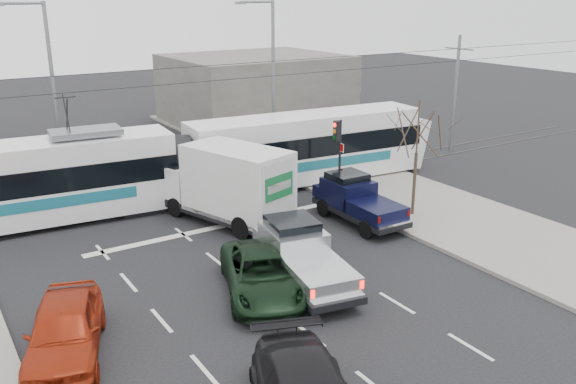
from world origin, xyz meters
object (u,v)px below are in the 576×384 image
bare_tree (418,132)px  street_lamp_far (49,84)px  silver_pickup (300,253)px  traffic_signal (338,141)px  street_lamp_near (270,72)px  green_car (262,274)px  red_car (65,330)px  tram (179,163)px  box_truck (228,185)px  navy_pickup (355,199)px

bare_tree → street_lamp_far: street_lamp_far is taller
bare_tree → silver_pickup: size_ratio=0.88×
traffic_signal → street_lamp_near: (0.84, 7.50, 2.37)m
street_lamp_far → green_car: street_lamp_far is taller
street_lamp_far → red_car: (-3.64, -16.38, -4.32)m
bare_tree → tram: bearing=136.5°
traffic_signal → green_car: (-8.05, -6.64, -2.05)m
bare_tree → traffic_signal: (-1.13, 4.00, -1.05)m
silver_pickup → street_lamp_far: bearing=115.3°
street_lamp_near → box_truck: street_lamp_near is taller
silver_pickup → box_truck: 6.32m
box_truck → navy_pickup: 5.47m
street_lamp_far → tram: 8.03m
bare_tree → street_lamp_near: (-0.29, 11.50, 1.32)m
bare_tree → tram: 10.85m
box_truck → navy_pickup: (4.63, -2.84, -0.67)m
street_lamp_far → green_car: bearing=-80.8°
street_lamp_far → silver_pickup: 17.01m
street_lamp_near → box_truck: bearing=-131.4°
street_lamp_far → box_truck: 11.32m
tram → box_truck: 3.62m
street_lamp_near → silver_pickup: bearing=-117.6°
traffic_signal → street_lamp_near: 7.91m
bare_tree → tram: size_ratio=0.19×
street_lamp_far → red_car: street_lamp_far is taller
red_car → traffic_signal: bearing=45.3°
navy_pickup → tram: bearing=130.9°
street_lamp_near → tram: 9.13m
navy_pickup → red_car: bearing=-162.4°
bare_tree → silver_pickup: 8.43m
silver_pickup → red_car: bearing=-166.4°
navy_pickup → red_car: navy_pickup is taller
street_lamp_near → street_lamp_far: size_ratio=1.00×
street_lamp_far → box_truck: street_lamp_far is taller
bare_tree → traffic_signal: size_ratio=1.39×
silver_pickup → green_car: silver_pickup is taller
traffic_signal → navy_pickup: (-1.30, -3.02, -1.76)m
bare_tree → tram: (-7.75, 7.35, -1.92)m
bare_tree → box_truck: size_ratio=0.71×
green_car → red_car: size_ratio=1.07×
street_lamp_near → green_car: street_lamp_near is taller
bare_tree → box_truck: bare_tree is taller
street_lamp_far → navy_pickup: (9.36, -12.52, -4.13)m
street_lamp_near → green_car: bearing=-122.2°
street_lamp_far → red_car: 17.33m
street_lamp_near → red_car: (-15.14, -14.38, -4.32)m
traffic_signal → box_truck: (-5.93, -0.18, -1.09)m
tram → red_car: bearing=-121.9°
traffic_signal → navy_pickup: 3.73m
bare_tree → navy_pickup: size_ratio=1.05×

